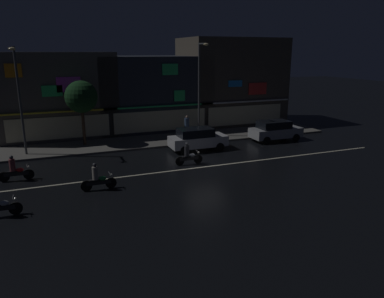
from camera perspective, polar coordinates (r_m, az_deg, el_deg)
ground_plane at (r=23.52m, az=2.18°, el=-2.82°), size 140.00×140.00×0.00m
lane_divider_stripe at (r=23.51m, az=2.18°, el=-2.81°), size 26.91×0.16×0.01m
sidewalk_far at (r=30.55m, az=-3.67°, el=1.49°), size 28.33×4.27×0.14m
storefront_left_block at (r=34.48m, az=-20.66°, el=8.06°), size 9.85×7.83×7.19m
storefront_center_block at (r=36.22m, az=-6.98°, el=8.90°), size 10.41×9.02×6.82m
storefront_right_block at (r=38.06m, az=6.14°, el=10.50°), size 9.82×6.61×8.52m
streetlamp_west at (r=27.54m, az=-25.56°, el=7.95°), size 0.44×1.64×7.43m
streetlamp_mid at (r=30.80m, az=1.26°, el=10.35°), size 0.44×1.64×7.80m
pedestrian_on_sidewalk at (r=31.02m, az=-0.82°, el=3.46°), size 0.42×0.42×1.84m
street_tree at (r=29.15m, az=-17.00°, el=7.81°), size 2.46×2.46×4.98m
parked_car_near_kerb at (r=27.34m, az=0.84°, el=1.63°), size 4.30×1.98×1.67m
parked_car_trailing at (r=31.07m, az=12.94°, el=2.88°), size 4.30×1.98×1.67m
motorcycle_following at (r=20.14m, az=-14.63°, el=-4.52°), size 1.90×0.60×1.52m
motorcycle_opposite_lane at (r=23.81m, az=-0.60°, el=-1.00°), size 1.90×0.60×1.52m
motorcycle_trailing_far at (r=23.20m, az=-26.07°, el=-3.01°), size 1.90×0.60×1.52m
traffic_cone at (r=29.11m, az=4.49°, el=1.21°), size 0.36×0.36×0.55m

